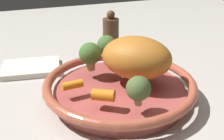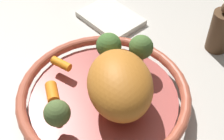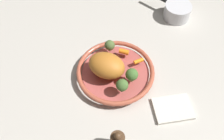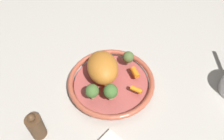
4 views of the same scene
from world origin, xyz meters
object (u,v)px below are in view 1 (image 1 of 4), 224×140
at_px(broccoli_floret_edge, 138,89).
at_px(baby_carrot_right, 103,95).
at_px(baby_carrot_left, 72,85).
at_px(broccoli_floret_large, 90,54).
at_px(roast_chicken_piece, 137,58).
at_px(serving_bowl, 120,88).
at_px(pepper_mill, 111,33).
at_px(broccoli_floret_small, 107,46).
at_px(dish_towel, 31,68).

bearing_deg(broccoli_floret_edge, baby_carrot_right, -33.54).
xyz_separation_m(baby_carrot_right, baby_carrot_left, (0.04, -0.06, -0.00)).
xyz_separation_m(baby_carrot_right, broccoli_floret_large, (-0.02, -0.13, 0.03)).
xyz_separation_m(roast_chicken_piece, baby_carrot_right, (0.10, 0.07, -0.03)).
bearing_deg(baby_carrot_left, serving_bowl, -176.15).
bearing_deg(pepper_mill, serving_bowl, 73.26).
bearing_deg(broccoli_floret_edge, baby_carrot_left, -45.77).
distance_m(broccoli_floret_edge, pepper_mill, 0.40).
bearing_deg(baby_carrot_left, baby_carrot_right, 124.07).
bearing_deg(serving_bowl, broccoli_floret_edge, 85.90).
height_order(broccoli_floret_small, broccoli_floret_edge, broccoli_floret_small).
bearing_deg(broccoli_floret_large, baby_carrot_left, 51.35).
distance_m(baby_carrot_right, broccoli_floret_large, 0.14).
relative_size(serving_bowl, roast_chicken_piece, 2.18).
bearing_deg(dish_towel, broccoli_floret_large, 128.80).
height_order(serving_bowl, pepper_mill, pepper_mill).
bearing_deg(dish_towel, broccoli_floret_edge, 115.93).
xyz_separation_m(broccoli_floret_small, broccoli_floret_edge, (0.01, 0.20, -0.01)).
bearing_deg(broccoli_floret_edge, pepper_mill, -103.49).
bearing_deg(broccoli_floret_large, serving_bowl, 123.22).
bearing_deg(pepper_mill, baby_carrot_left, 57.36).
height_order(baby_carrot_left, broccoli_floret_edge, broccoli_floret_edge).
relative_size(serving_bowl, dish_towel, 2.21).
xyz_separation_m(serving_bowl, baby_carrot_left, (0.10, 0.01, 0.03)).
bearing_deg(roast_chicken_piece, pepper_mill, -99.72).
bearing_deg(serving_bowl, dish_towel, -52.85).
bearing_deg(pepper_mill, broccoli_floret_small, 67.04).
distance_m(baby_carrot_right, broccoli_floret_small, 0.18).
distance_m(roast_chicken_piece, broccoli_floret_large, 0.11).
bearing_deg(broccoli_floret_edge, roast_chicken_piece, -113.54).
relative_size(serving_bowl, broccoli_floret_large, 5.09).
bearing_deg(baby_carrot_left, dish_towel, -74.80).
bearing_deg(broccoli_floret_edge, serving_bowl, -94.10).
bearing_deg(baby_carrot_left, broccoli_floret_large, -128.65).
height_order(broccoli_floret_large, broccoli_floret_edge, broccoli_floret_large).
distance_m(roast_chicken_piece, dish_towel, 0.30).
bearing_deg(dish_towel, roast_chicken_piece, 132.58).
distance_m(baby_carrot_left, pepper_mill, 0.35).
xyz_separation_m(baby_carrot_right, dish_towel, (0.10, -0.28, -0.05)).
xyz_separation_m(roast_chicken_piece, dish_towel, (0.20, -0.21, -0.08)).
relative_size(baby_carrot_left, broccoli_floret_small, 0.65).
bearing_deg(serving_bowl, baby_carrot_left, 3.85).
bearing_deg(broccoli_floret_large, dish_towel, -51.20).
relative_size(broccoli_floret_small, broccoli_floret_edge, 1.17).
relative_size(roast_chicken_piece, broccoli_floret_small, 2.33).
xyz_separation_m(baby_carrot_right, pepper_mill, (-0.15, -0.35, -0.01)).
distance_m(broccoli_floret_small, dish_towel, 0.22).
height_order(pepper_mill, dish_towel, pepper_mill).
height_order(serving_bowl, broccoli_floret_edge, broccoli_floret_edge).
bearing_deg(baby_carrot_right, broccoli_floret_edge, 146.46).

